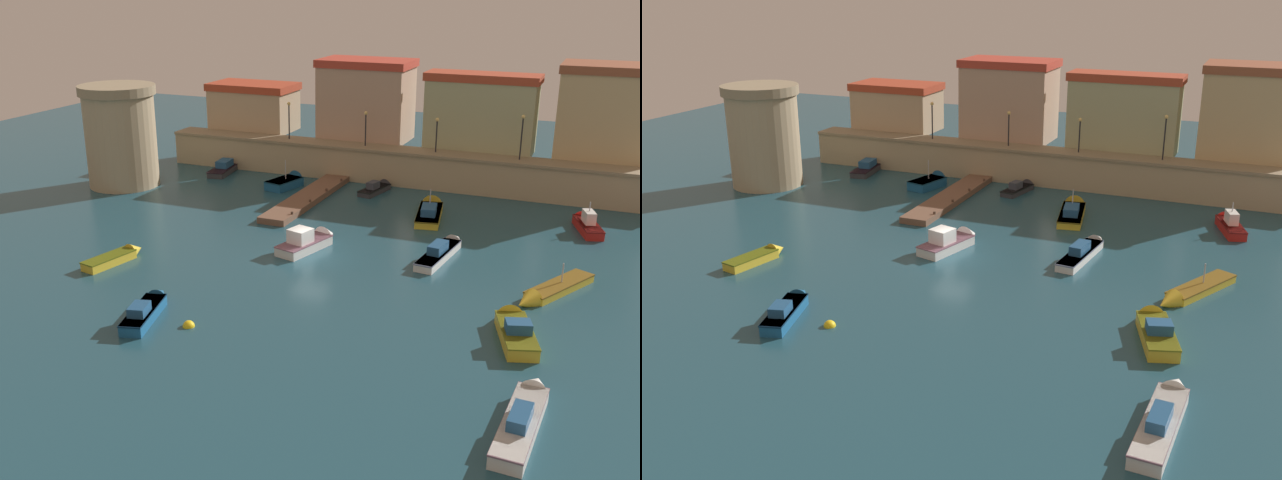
% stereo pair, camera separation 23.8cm
% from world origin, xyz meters
% --- Properties ---
extents(ground_plane, '(112.79, 112.79, 0.00)m').
position_xyz_m(ground_plane, '(0.00, 0.00, 0.00)').
color(ground_plane, '#1E4756').
extents(quay_wall, '(45.64, 2.90, 3.16)m').
position_xyz_m(quay_wall, '(0.00, 20.10, 1.59)').
color(quay_wall, tan).
rests_on(quay_wall, ground).
extents(old_town_backdrop, '(41.48, 5.57, 8.00)m').
position_xyz_m(old_town_backdrop, '(2.21, 23.78, 6.47)').
color(old_town_backdrop, tan).
rests_on(old_town_backdrop, ground).
extents(fortress_tower, '(6.63, 6.63, 8.89)m').
position_xyz_m(fortress_tower, '(-22.56, 10.02, 4.50)').
color(fortress_tower, tan).
rests_on(fortress_tower, ground).
extents(pier_dock, '(2.26, 13.93, 0.70)m').
position_xyz_m(pier_dock, '(-5.43, 11.84, 0.25)').
color(pier_dock, brown).
rests_on(pier_dock, ground).
extents(quay_lamp_0, '(0.32, 0.32, 3.48)m').
position_xyz_m(quay_lamp_0, '(-10.92, 20.10, 5.48)').
color(quay_lamp_0, black).
rests_on(quay_lamp_0, quay_wall).
extents(quay_lamp_1, '(0.32, 0.32, 3.15)m').
position_xyz_m(quay_lamp_1, '(-3.30, 20.10, 5.28)').
color(quay_lamp_1, black).
rests_on(quay_lamp_1, quay_wall).
extents(quay_lamp_2, '(0.32, 0.32, 3.02)m').
position_xyz_m(quay_lamp_2, '(3.24, 20.10, 5.21)').
color(quay_lamp_2, black).
rests_on(quay_lamp_2, quay_wall).
extents(quay_lamp_3, '(0.32, 0.32, 3.79)m').
position_xyz_m(quay_lamp_3, '(10.45, 20.10, 5.65)').
color(quay_lamp_3, black).
rests_on(quay_lamp_3, quay_wall).
extents(moored_boat_0, '(2.91, 7.10, 2.83)m').
position_xyz_m(moored_boat_0, '(5.00, 12.16, 0.38)').
color(moored_boat_0, gold).
rests_on(moored_boat_0, ground).
extents(moored_boat_1, '(3.21, 5.78, 1.68)m').
position_xyz_m(moored_boat_1, '(14.31, -6.19, 0.44)').
color(moored_boat_1, gold).
rests_on(moored_boat_1, ground).
extents(moored_boat_2, '(2.07, 4.80, 1.13)m').
position_xyz_m(moored_boat_2, '(-11.44, -5.64, 0.33)').
color(moored_boat_2, gold).
rests_on(moored_boat_2, ground).
extents(moored_boat_3, '(2.77, 4.58, 2.95)m').
position_xyz_m(moored_boat_3, '(-8.74, 15.34, 0.42)').
color(moored_boat_3, '#195689').
rests_on(moored_boat_3, ground).
extents(moored_boat_4, '(3.03, 5.70, 2.11)m').
position_xyz_m(moored_boat_4, '(-0.73, 1.72, 0.50)').
color(moored_boat_4, white).
rests_on(moored_boat_4, ground).
extents(moored_boat_5, '(2.00, 7.16, 1.48)m').
position_xyz_m(moored_boat_5, '(8.08, 3.80, 0.38)').
color(moored_boat_5, white).
rests_on(moored_boat_5, ground).
extents(moored_boat_6, '(4.27, 6.72, 2.10)m').
position_xyz_m(moored_boat_6, '(15.43, -0.34, 0.27)').
color(moored_boat_6, gold).
rests_on(moored_boat_6, ground).
extents(moored_boat_7, '(2.36, 6.32, 1.65)m').
position_xyz_m(moored_boat_7, '(-16.61, 18.22, 0.39)').
color(moored_boat_7, '#333338').
rests_on(moored_boat_7, ground).
extents(moored_boat_8, '(2.64, 5.59, 1.43)m').
position_xyz_m(moored_boat_8, '(-4.78, -11.66, 0.41)').
color(moored_boat_8, '#195689').
rests_on(moored_boat_8, ground).
extents(moored_boat_9, '(1.69, 7.27, 1.52)m').
position_xyz_m(moored_boat_9, '(16.00, -14.21, 0.42)').
color(moored_boat_9, silver).
rests_on(moored_boat_9, ground).
extents(moored_boat_10, '(2.11, 4.85, 1.41)m').
position_xyz_m(moored_boat_10, '(-0.88, 16.92, 0.31)').
color(moored_boat_10, '#333338').
rests_on(moored_boat_10, ground).
extents(moored_boat_11, '(2.84, 5.43, 2.52)m').
position_xyz_m(moored_boat_11, '(16.54, 13.27, 0.47)').
color(moored_boat_11, red).
rests_on(moored_boat_11, ground).
extents(mooring_buoy_0, '(0.66, 0.66, 0.66)m').
position_xyz_m(mooring_buoy_0, '(-1.94, -11.98, 0.00)').
color(mooring_buoy_0, yellow).
rests_on(mooring_buoy_0, ground).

